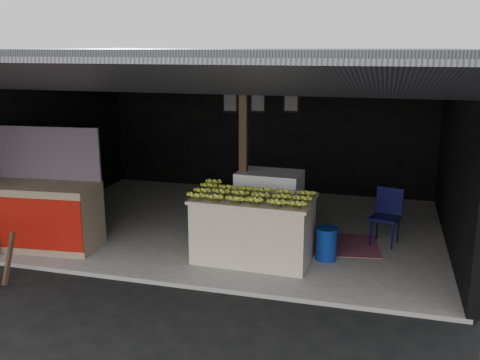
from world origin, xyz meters
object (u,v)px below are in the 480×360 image
(neighbor_stall, at_px, (40,213))
(plastic_chair, at_px, (387,211))
(water_barrel, at_px, (326,245))
(white_crate, at_px, (269,206))
(banana_table, at_px, (254,228))

(neighbor_stall, bearing_deg, plastic_chair, 11.83)
(neighbor_stall, xyz_separation_m, water_barrel, (4.27, 0.63, -0.32))
(water_barrel, bearing_deg, white_crate, 147.31)
(banana_table, xyz_separation_m, white_crate, (0.03, 0.88, 0.08))
(neighbor_stall, relative_size, plastic_chair, 2.08)
(plastic_chair, bearing_deg, white_crate, -154.92)
(neighbor_stall, bearing_deg, water_barrel, 3.16)
(banana_table, xyz_separation_m, neighbor_stall, (-3.26, -0.39, 0.07))
(white_crate, xyz_separation_m, water_barrel, (0.98, -0.63, -0.33))
(banana_table, bearing_deg, plastic_chair, 34.42)
(white_crate, distance_m, neighbor_stall, 3.52)
(plastic_chair, bearing_deg, water_barrel, -115.87)
(neighbor_stall, distance_m, water_barrel, 4.33)
(banana_table, distance_m, white_crate, 0.88)
(white_crate, relative_size, neighbor_stall, 0.60)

